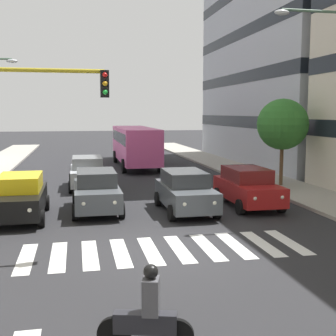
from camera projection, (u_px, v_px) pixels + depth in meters
ground_plane at (165, 250)px, 13.46m from camera, size 180.00×180.00×0.00m
crosswalk_markings at (165, 250)px, 13.46m from camera, size 8.55×2.80×0.01m
car_0 at (247, 187)px, 19.61m from camera, size 2.02×4.44×1.72m
car_1 at (185, 191)px, 18.51m from camera, size 2.02×4.44×1.72m
car_2 at (96, 191)px, 18.60m from camera, size 2.02×4.44×1.72m
car_3 at (20, 196)px, 17.29m from camera, size 2.02×4.44×1.72m
car_row2_0 at (87, 172)px, 24.39m from camera, size 2.02×4.44×1.72m
bus_behind_traffic at (135, 143)px, 34.00m from camera, size 2.78×10.50×3.00m
motorcycle_with_rider at (147, 316)px, 7.67m from camera, size 1.66×0.55×1.57m
street_tree_1 at (283, 124)px, 24.18m from camera, size 2.79×2.79×4.75m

